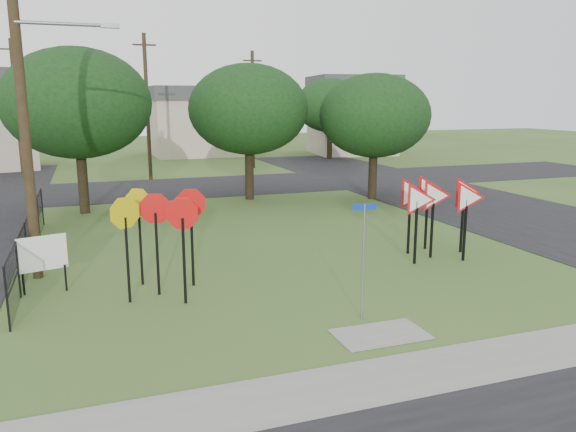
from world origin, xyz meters
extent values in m
plane|color=#355720|center=(0.00, 0.00, 0.00)|extent=(140.00, 140.00, 0.00)
cube|color=gray|center=(0.00, -4.20, 0.01)|extent=(30.00, 1.60, 0.02)
cube|color=#355720|center=(0.00, -5.40, 0.01)|extent=(30.00, 0.80, 0.02)
cube|color=black|center=(12.00, 10.00, 0.01)|extent=(8.00, 50.00, 0.02)
cube|color=black|center=(0.00, 20.00, 0.01)|extent=(60.00, 8.00, 0.02)
cube|color=gray|center=(0.00, -2.40, 0.01)|extent=(2.00, 1.20, 0.02)
cylinder|color=gray|center=(0.03, -1.45, 1.37)|extent=(0.05, 0.05, 2.73)
cube|color=#0D3297|center=(0.03, -1.45, 2.66)|extent=(0.56, 0.09, 0.15)
cube|color=black|center=(-4.21, 1.86, 1.09)|extent=(0.07, 0.07, 2.19)
cube|color=black|center=(-3.22, 2.29, 1.09)|extent=(0.07, 0.07, 2.19)
cube|color=black|center=(-3.66, 0.98, 1.09)|extent=(0.07, 0.07, 2.19)
cube|color=black|center=(-4.97, 1.53, 1.09)|extent=(0.07, 0.07, 2.19)
cube|color=black|center=(-4.53, 2.84, 1.09)|extent=(0.07, 0.07, 2.19)
cube|color=black|center=(3.64, 2.05, 0.99)|extent=(0.07, 0.07, 1.98)
cube|color=black|center=(4.52, 2.49, 0.99)|extent=(0.07, 0.07, 1.98)
cube|color=black|center=(5.29, 1.83, 0.99)|extent=(0.07, 0.07, 1.98)
cube|color=black|center=(4.08, 3.15, 0.99)|extent=(0.07, 0.07, 1.98)
cube|color=black|center=(4.96, 3.48, 0.99)|extent=(0.07, 0.07, 1.98)
cube|color=black|center=(5.84, 2.71, 0.99)|extent=(0.07, 0.07, 1.98)
cube|color=black|center=(-7.53, 3.00, 0.36)|extent=(0.05, 0.05, 0.72)
cube|color=black|center=(-6.50, 3.00, 0.36)|extent=(0.05, 0.05, 0.72)
cube|color=white|center=(-7.02, 3.00, 1.08)|extent=(1.20, 0.37, 0.93)
cylinder|color=#3B2D1B|center=(-7.30, 4.50, 5.00)|extent=(0.28, 0.28, 10.00)
cylinder|color=gray|center=(-6.10, 4.40, 7.00)|extent=(2.40, 0.10, 0.10)
cube|color=gray|center=(-4.90, 4.40, 7.00)|extent=(0.50, 0.18, 0.12)
cylinder|color=#3B2D1B|center=(-2.00, 24.00, 4.50)|extent=(0.24, 0.24, 9.00)
cube|color=#3B2D1B|center=(-2.00, 24.00, 8.30)|extent=(1.40, 0.10, 0.10)
cylinder|color=#3B2D1B|center=(6.00, 28.00, 4.25)|extent=(0.24, 0.24, 8.50)
cube|color=#3B2D1B|center=(6.00, 28.00, 7.80)|extent=(1.40, 0.10, 0.10)
cylinder|color=#3B2D1B|center=(-10.00, 30.00, 4.50)|extent=(0.24, 0.24, 9.00)
cube|color=#3B2D1B|center=(-10.00, 30.00, 8.30)|extent=(1.40, 0.10, 0.10)
cylinder|color=black|center=(-7.60, 0.50, 0.75)|extent=(0.05, 0.05, 1.50)
cylinder|color=black|center=(-7.60, 2.80, 0.75)|extent=(0.05, 0.05, 1.50)
cylinder|color=black|center=(-7.60, 5.10, 0.75)|extent=(0.05, 0.05, 1.50)
cylinder|color=black|center=(-7.60, 7.40, 0.75)|extent=(0.05, 0.05, 1.50)
cylinder|color=black|center=(-7.60, 9.70, 0.75)|extent=(0.05, 0.05, 1.50)
cylinder|color=black|center=(-7.60, 12.00, 0.75)|extent=(0.05, 0.05, 1.50)
cube|color=black|center=(-7.60, 6.25, 1.46)|extent=(0.03, 11.50, 0.03)
cube|color=black|center=(-7.60, 6.25, 0.75)|extent=(0.03, 11.50, 0.03)
cube|color=black|center=(-7.60, 6.25, 0.75)|extent=(0.01, 11.50, 1.50)
cube|color=#C2B29C|center=(4.00, 40.00, 2.50)|extent=(8.00, 8.00, 5.00)
cube|color=#404145|center=(4.00, 40.00, 5.60)|extent=(8.40, 8.40, 1.20)
cube|color=#C2B29C|center=(18.00, 36.00, 3.00)|extent=(7.91, 7.91, 6.00)
cube|color=#404145|center=(18.00, 36.00, 6.60)|extent=(8.30, 8.30, 1.20)
cylinder|color=black|center=(-6.00, 14.00, 1.31)|extent=(0.44, 0.44, 2.62)
ellipsoid|color=black|center=(-6.00, 14.00, 4.87)|extent=(6.40, 6.40, 4.80)
cylinder|color=black|center=(2.00, 15.00, 1.22)|extent=(0.44, 0.44, 2.45)
ellipsoid|color=black|center=(2.00, 15.00, 4.55)|extent=(6.00, 6.00, 4.50)
cylinder|color=black|center=(8.00, 13.00, 1.14)|extent=(0.44, 0.44, 2.27)
ellipsoid|color=black|center=(8.00, 13.00, 4.23)|extent=(5.60, 5.60, 4.20)
cylinder|color=black|center=(14.00, 32.00, 1.22)|extent=(0.44, 0.44, 2.45)
ellipsoid|color=black|center=(14.00, 32.00, 4.55)|extent=(6.00, 6.00, 4.50)
camera|label=1|loc=(-5.74, -12.46, 5.00)|focal=35.00mm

